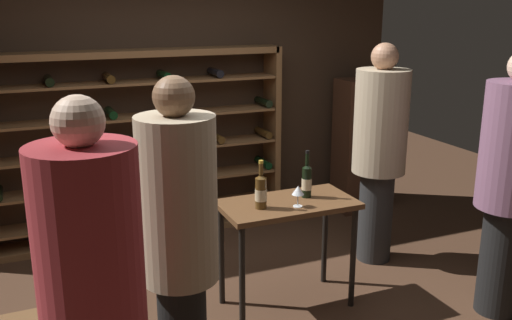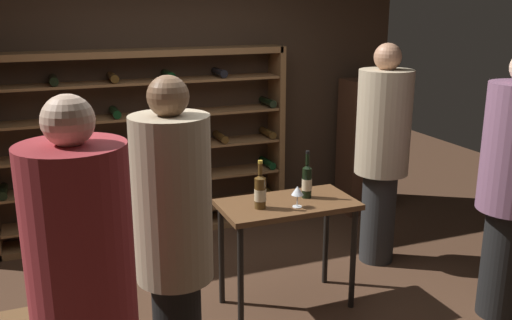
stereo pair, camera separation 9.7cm
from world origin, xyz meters
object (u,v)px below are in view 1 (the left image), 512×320
object	(u,v)px
wine_rack	(141,146)
wine_bottle_red_label	(261,191)
person_guest_blue_shirt	(179,236)
display_cabinet	(357,146)
wine_bottle_gold_foil	(307,181)
wine_glass_stemmed_center	(298,191)
person_bystander_dark_jacket	(93,295)
person_bystander_red_print	(380,145)
tasting_table	(288,217)
person_host_in_suit	(511,175)

from	to	relation	value
wine_rack	wine_bottle_red_label	bearing A→B (deg)	-75.62
person_guest_blue_shirt	display_cabinet	xyz separation A→B (m)	(2.64, 2.39, -0.32)
display_cabinet	wine_bottle_red_label	size ratio (longest dim) A/B	4.16
wine_bottle_gold_foil	wine_glass_stemmed_center	world-z (taller)	wine_bottle_gold_foil
person_bystander_dark_jacket	person_bystander_red_print	world-z (taller)	person_bystander_red_print
tasting_table	wine_glass_stemmed_center	bearing A→B (deg)	-80.41
person_bystander_red_print	person_host_in_suit	size ratio (longest dim) A/B	0.99
tasting_table	wine_bottle_red_label	size ratio (longest dim) A/B	2.83
person_bystander_red_print	person_guest_blue_shirt	xyz separation A→B (m)	(-2.11, -1.23, -0.01)
person_guest_blue_shirt	wine_bottle_gold_foil	distance (m)	1.47
person_host_in_suit	person_guest_blue_shirt	bearing A→B (deg)	-107.15
person_bystander_red_print	wine_bottle_gold_foil	bearing A→B (deg)	-66.60
person_guest_blue_shirt	person_bystander_red_print	bearing A→B (deg)	133.24
person_bystander_red_print	wine_bottle_red_label	distance (m)	1.40
display_cabinet	wine_bottle_red_label	xyz separation A→B (m)	(-1.85, -1.63, 0.23)
wine_rack	wine_glass_stemmed_center	size ratio (longest dim) A/B	18.13
person_bystander_dark_jacket	person_host_in_suit	distance (m)	2.98
wine_bottle_gold_foil	wine_glass_stemmed_center	xyz separation A→B (m)	(-0.15, -0.16, -0.01)
wine_glass_stemmed_center	person_bystander_red_print	bearing A→B (deg)	27.26
tasting_table	wine_bottle_red_label	xyz separation A→B (m)	(-0.23, -0.04, 0.24)
person_bystander_dark_jacket	display_cabinet	world-z (taller)	person_bystander_dark_jacket
tasting_table	person_host_in_suit	world-z (taller)	person_host_in_suit
display_cabinet	wine_rack	bearing A→B (deg)	175.51
tasting_table	person_bystander_red_print	xyz separation A→B (m)	(1.08, 0.43, 0.34)
display_cabinet	wine_glass_stemmed_center	xyz separation A→B (m)	(-1.59, -1.70, 0.22)
person_bystander_dark_jacket	wine_glass_stemmed_center	size ratio (longest dim) A/B	12.19
person_bystander_red_print	wine_bottle_red_label	world-z (taller)	person_bystander_red_print
wine_rack	person_bystander_dark_jacket	size ratio (longest dim) A/B	1.49
wine_rack	wine_bottle_gold_foil	world-z (taller)	wine_rack
wine_rack	tasting_table	world-z (taller)	wine_rack
person_bystander_red_print	wine_glass_stemmed_center	size ratio (longest dim) A/B	12.34
wine_rack	person_host_in_suit	distance (m)	3.24
person_host_in_suit	wine_glass_stemmed_center	world-z (taller)	person_host_in_suit
display_cabinet	wine_glass_stemmed_center	distance (m)	2.34
wine_bottle_red_label	wine_glass_stemmed_center	xyz separation A→B (m)	(0.25, -0.07, -0.01)
tasting_table	wine_rack	bearing A→B (deg)	111.56
person_host_in_suit	wine_glass_stemmed_center	distance (m)	1.50
person_host_in_suit	wine_bottle_gold_foil	xyz separation A→B (m)	(-1.23, 0.74, -0.10)
person_bystander_dark_jacket	person_bystander_red_print	distance (m)	3.10
display_cabinet	wine_bottle_red_label	bearing A→B (deg)	-138.65
person_bystander_dark_jacket	wine_bottle_red_label	distance (m)	1.77
person_host_in_suit	tasting_table	bearing A→B (deg)	-136.08
wine_rack	wine_bottle_gold_foil	bearing A→B (deg)	-63.18
wine_bottle_red_label	wine_glass_stemmed_center	size ratio (longest dim) A/B	2.25
person_host_in_suit	display_cabinet	distance (m)	2.31
tasting_table	person_bystander_dark_jacket	world-z (taller)	person_bystander_dark_jacket
wine_bottle_gold_foil	wine_bottle_red_label	bearing A→B (deg)	-168.11
person_bystander_dark_jacket	wine_bottle_gold_foil	distance (m)	2.14
wine_rack	person_bystander_dark_jacket	distance (m)	3.13
person_guest_blue_shirt	wine_bottle_gold_foil	xyz separation A→B (m)	(1.20, 0.85, -0.09)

